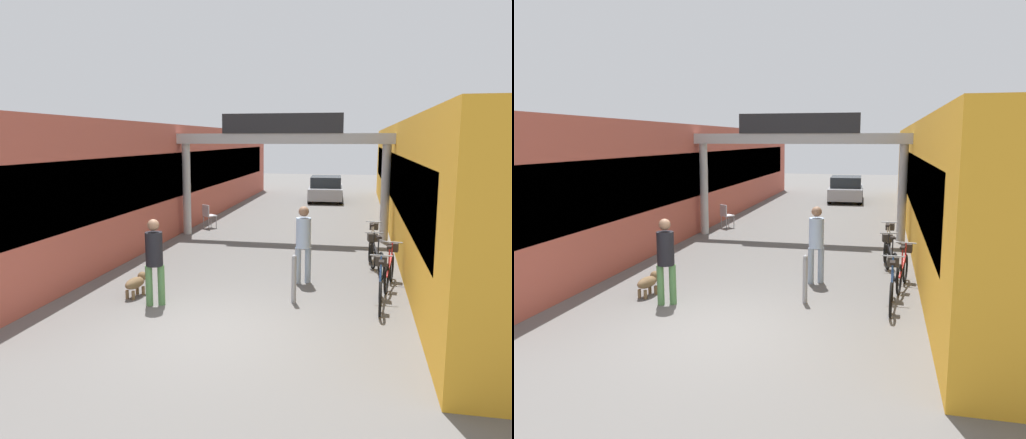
# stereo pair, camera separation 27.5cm
# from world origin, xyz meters

# --- Properties ---
(ground_plane) EXTENTS (80.00, 80.00, 0.00)m
(ground_plane) POSITION_xyz_m (0.00, 0.00, 0.00)
(ground_plane) COLOR #605E5B
(storefront_left) EXTENTS (3.00, 26.00, 3.80)m
(storefront_left) POSITION_xyz_m (-5.09, 11.00, 1.90)
(storefront_left) COLOR #B25142
(storefront_left) RESTS_ON ground_plane
(storefront_right) EXTENTS (3.00, 26.00, 3.80)m
(storefront_right) POSITION_xyz_m (5.09, 11.00, 1.90)
(storefront_right) COLOR gold
(storefront_right) RESTS_ON ground_plane
(arcade_sign_gateway) EXTENTS (7.40, 0.47, 4.13)m
(arcade_sign_gateway) POSITION_xyz_m (0.00, 8.42, 2.92)
(arcade_sign_gateway) COLOR #B2B2B2
(arcade_sign_gateway) RESTS_ON ground_plane
(pedestrian_with_dog) EXTENTS (0.45, 0.45, 1.75)m
(pedestrian_with_dog) POSITION_xyz_m (-1.42, 1.05, 1.01)
(pedestrian_with_dog) COLOR #4C7F47
(pedestrian_with_dog) RESTS_ON ground_plane
(pedestrian_companion) EXTENTS (0.45, 0.45, 1.80)m
(pedestrian_companion) POSITION_xyz_m (1.31, 3.22, 1.04)
(pedestrian_companion) COLOR #8C9EB2
(pedestrian_companion) RESTS_ON ground_plane
(dog_on_leash) EXTENTS (0.37, 0.69, 0.48)m
(dog_on_leash) POSITION_xyz_m (-2.04, 1.50, 0.30)
(dog_on_leash) COLOR brown
(dog_on_leash) RESTS_ON ground_plane
(bicycle_blue_nearest) EXTENTS (0.46, 1.69, 0.98)m
(bicycle_blue_nearest) POSITION_xyz_m (3.00, 1.92, 0.44)
(bicycle_blue_nearest) COLOR black
(bicycle_blue_nearest) RESTS_ON ground_plane
(bicycle_red_second) EXTENTS (0.46, 1.68, 0.98)m
(bicycle_red_second) POSITION_xyz_m (3.26, 3.36, 0.44)
(bicycle_red_second) COLOR black
(bicycle_red_second) RESTS_ON ground_plane
(bicycle_black_third) EXTENTS (0.46, 1.68, 0.98)m
(bicycle_black_third) POSITION_xyz_m (2.99, 4.47, 0.44)
(bicycle_black_third) COLOR black
(bicycle_black_third) RESTS_ON ground_plane
(bicycle_silver_farthest) EXTENTS (0.46, 1.69, 0.98)m
(bicycle_silver_farthest) POSITION_xyz_m (2.93, 6.20, 0.44)
(bicycle_silver_farthest) COLOR black
(bicycle_silver_farthest) RESTS_ON ground_plane
(bollard_post_metal) EXTENTS (0.10, 0.10, 1.00)m
(bollard_post_metal) POSITION_xyz_m (1.28, 1.77, 0.51)
(bollard_post_metal) COLOR gray
(bollard_post_metal) RESTS_ON ground_plane
(cafe_chair_aluminium_nearer) EXTENTS (0.56, 0.56, 0.89)m
(cafe_chair_aluminium_nearer) POSITION_xyz_m (-2.97, 9.68, 0.54)
(cafe_chair_aluminium_nearer) COLOR gray
(cafe_chair_aluminium_nearer) RESTS_ON ground_plane
(parked_car_silver) EXTENTS (1.94, 4.07, 1.33)m
(parked_car_silver) POSITION_xyz_m (0.77, 19.12, 0.64)
(parked_car_silver) COLOR #99999E
(parked_car_silver) RESTS_ON ground_plane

